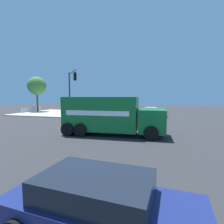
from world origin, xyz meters
name	(u,v)px	position (x,y,z in m)	size (l,w,h in m)	color
ground_plane	(106,132)	(0.00, 0.00, 0.00)	(100.00, 100.00, 0.00)	#2B2B2D
sidewalk_corner_near	(59,113)	(-13.32, -13.32, 0.07)	(12.09, 12.09, 0.14)	#B2ADA0
delivery_truck	(110,115)	(0.94, 0.64, 1.53)	(3.14, 7.87, 2.96)	#146B2D
traffic_light_primary	(71,87)	(-7.16, -7.22, 4.24)	(3.60, 2.98, 6.22)	#38383D
pickup_silver	(149,112)	(-12.74, 2.78, 0.73)	(2.73, 5.39, 1.38)	#B7BABF
sedan_navy	(100,206)	(10.51, 3.33, 0.63)	(2.26, 4.41, 1.31)	navy
pedestrian_near_corner	(74,107)	(-14.92, -11.13, 1.05)	(0.53, 0.24, 1.61)	#4C4C51
pedestrian_crossing	(73,107)	(-16.60, -12.23, 1.04)	(0.25, 0.53, 1.58)	gray
picket_fence_run	(32,109)	(-13.32, -19.12, 0.62)	(5.32, 0.05, 0.95)	silver
shade_tree_near	(37,86)	(-14.33, -18.60, 5.04)	(3.47, 3.47, 6.67)	brown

